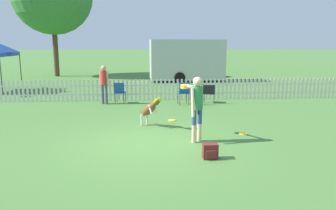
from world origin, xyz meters
The scene contains 12 objects.
ground_plane centered at (0.00, 0.00, 0.00)m, with size 240.00×240.00×0.00m, color #4C7A38.
handler_person centered at (1.18, 0.04, 1.05)m, with size 0.54×1.10×1.66m.
leaping_dog centered at (0.05, 1.57, 0.55)m, with size 0.74×0.93×0.95m.
frisbee_near_handler centered at (2.61, 0.61, 0.01)m, with size 0.25×0.25×0.02m.
frisbee_near_dog centered at (0.78, 2.34, 0.01)m, with size 0.25×0.25×0.02m.
backpack_on_grass centered at (1.30, -1.26, 0.16)m, with size 0.32×0.25×0.33m.
picket_fence centered at (0.00, 6.27, 0.46)m, with size 25.06×0.04×0.92m.
folding_chair_blue_left centered at (-1.11, 5.57, 0.53)m, with size 0.49×0.51×0.88m.
folding_chair_center centered at (2.60, 5.37, 0.47)m, with size 0.58×0.59×0.78m.
folding_chair_green_right centered at (1.51, 5.06, 0.57)m, with size 0.49×0.51×0.94m.
spectator_standing centered at (-1.73, 5.50, 0.96)m, with size 0.38×0.27×1.59m.
equipment_trailer centered at (2.72, 13.37, 1.41)m, with size 5.57×2.21×2.69m.
Camera 1 is at (-0.14, -7.97, 2.49)m, focal length 35.00 mm.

